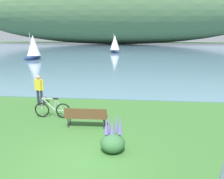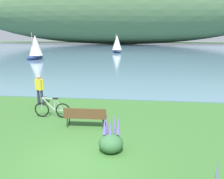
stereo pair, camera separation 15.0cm
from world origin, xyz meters
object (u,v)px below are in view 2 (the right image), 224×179
(bicycle_leaning_near_bench, at_px, (52,109))
(sailboat_mid_bay, at_px, (35,47))
(person_at_shoreline, at_px, (40,88))
(park_bench_near_camera, at_px, (85,116))
(sailboat_nearest_to_shore, at_px, (117,44))

(bicycle_leaning_near_bench, height_order, sailboat_mid_bay, sailboat_mid_bay)
(bicycle_leaning_near_bench, xyz_separation_m, person_at_shoreline, (-1.36, 1.78, 0.58))
(park_bench_near_camera, height_order, sailboat_nearest_to_shore, sailboat_nearest_to_shore)
(bicycle_leaning_near_bench, bearing_deg, sailboat_mid_bay, 115.71)
(bicycle_leaning_near_bench, bearing_deg, park_bench_near_camera, -28.69)
(sailboat_mid_bay, bearing_deg, park_bench_near_camera, -61.78)
(bicycle_leaning_near_bench, distance_m, sailboat_mid_bay, 26.18)
(person_at_shoreline, bearing_deg, park_bench_near_camera, -41.06)
(sailboat_nearest_to_shore, bearing_deg, park_bench_near_camera, -86.55)
(park_bench_near_camera, relative_size, bicycle_leaning_near_bench, 1.02)
(person_at_shoreline, bearing_deg, sailboat_mid_bay, 114.63)
(bicycle_leaning_near_bench, relative_size, sailboat_nearest_to_shore, 0.47)
(park_bench_near_camera, xyz_separation_m, bicycle_leaning_near_bench, (-1.84, 1.01, -0.12))
(person_at_shoreline, height_order, sailboat_nearest_to_shore, sailboat_nearest_to_shore)
(sailboat_mid_bay, bearing_deg, person_at_shoreline, -65.37)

